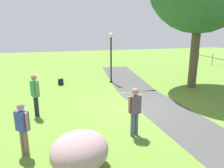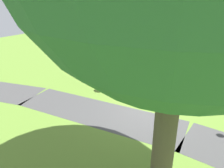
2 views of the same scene
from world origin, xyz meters
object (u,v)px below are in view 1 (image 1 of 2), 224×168
at_px(handbag_on_grass, 20,109).
at_px(spare_backpack_on_lawn, 61,82).
at_px(man_near_boulder, 23,126).
at_px(frisbee_on_grass, 23,105).
at_px(lawn_boulder, 80,151).
at_px(woman_with_handbag, 35,92).
at_px(passerby_on_path, 135,109).
at_px(lamp_post, 111,52).

relative_size(handbag_on_grass, spare_backpack_on_lawn, 0.93).
height_order(man_near_boulder, frisbee_on_grass, man_near_boulder).
bearing_deg(spare_backpack_on_lawn, lawn_boulder, 1.99).
height_order(woman_with_handbag, passerby_on_path, woman_with_handbag).
relative_size(lamp_post, passerby_on_path, 1.90).
relative_size(man_near_boulder, frisbee_on_grass, 6.94).
relative_size(woman_with_handbag, handbag_on_grass, 4.83).
relative_size(lawn_boulder, woman_with_handbag, 1.17).
xyz_separation_m(lamp_post, passerby_on_path, (7.39, -0.99, -1.03)).
relative_size(passerby_on_path, spare_backpack_on_lawn, 4.29).
xyz_separation_m(lamp_post, lawn_boulder, (8.79, -3.01, -1.51)).
distance_m(passerby_on_path, handbag_on_grass, 5.36).
xyz_separation_m(lamp_post, handbag_on_grass, (4.14, -5.17, -1.89)).
xyz_separation_m(passerby_on_path, spare_backpack_on_lawn, (-7.51, -2.34, -0.81)).
height_order(lawn_boulder, passerby_on_path, passerby_on_path).
bearing_deg(spare_backpack_on_lawn, passerby_on_path, 17.27).
xyz_separation_m(lamp_post, spare_backpack_on_lawn, (-0.13, -3.32, -1.84)).
relative_size(lamp_post, frisbee_on_grass, 14.11).
bearing_deg(lawn_boulder, lamp_post, 161.07).
bearing_deg(passerby_on_path, handbag_on_grass, -127.88).
bearing_deg(lamp_post, passerby_on_path, -7.62).
bearing_deg(lawn_boulder, spare_backpack_on_lawn, -178.01).
height_order(lawn_boulder, handbag_on_grass, lawn_boulder).
bearing_deg(frisbee_on_grass, spare_backpack_on_lawn, 151.76).
height_order(lamp_post, woman_with_handbag, lamp_post).
xyz_separation_m(lawn_boulder, woman_with_handbag, (-4.03, -1.40, 0.53)).
xyz_separation_m(handbag_on_grass, frisbee_on_grass, (-0.85, 0.01, -0.13)).
bearing_deg(passerby_on_path, woman_with_handbag, -127.45).
height_order(woman_with_handbag, spare_backpack_on_lawn, woman_with_handbag).
distance_m(lamp_post, lawn_boulder, 9.41).
distance_m(man_near_boulder, spare_backpack_on_lawn, 7.94).
distance_m(lamp_post, spare_backpack_on_lawn, 3.80).
distance_m(passerby_on_path, spare_backpack_on_lawn, 7.91).
relative_size(lawn_boulder, frisbee_on_grass, 9.09).
relative_size(lamp_post, handbag_on_grass, 8.76).
bearing_deg(handbag_on_grass, spare_backpack_on_lawn, 156.63).
bearing_deg(frisbee_on_grass, passerby_on_path, 45.50).
bearing_deg(handbag_on_grass, frisbee_on_grass, 179.46).
xyz_separation_m(woman_with_handbag, passerby_on_path, (2.62, 3.43, -0.06)).
bearing_deg(woman_with_handbag, frisbee_on_grass, -153.23).
height_order(man_near_boulder, spare_backpack_on_lawn, man_near_boulder).
height_order(man_near_boulder, passerby_on_path, passerby_on_path).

